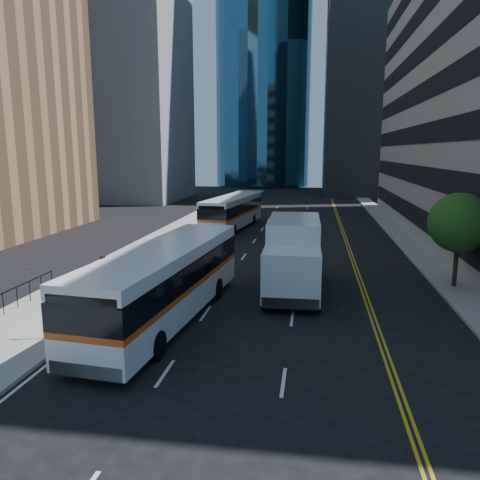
{
  "coord_description": "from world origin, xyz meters",
  "views": [
    {
      "loc": [
        1.3,
        -18.11,
        7.39
      ],
      "look_at": [
        -2.46,
        5.71,
        2.8
      ],
      "focal_mm": 35.0,
      "sensor_mm": 36.0,
      "label": 1
    }
  ],
  "objects_px": {
    "street_tree": "(459,223)",
    "box_truck": "(293,254)",
    "bus_rear": "(233,211)",
    "bus_front": "(166,280)"
  },
  "relations": [
    {
      "from": "street_tree",
      "to": "box_truck",
      "type": "relative_size",
      "value": 0.64
    },
    {
      "from": "bus_rear",
      "to": "box_truck",
      "type": "height_order",
      "value": "box_truck"
    },
    {
      "from": "street_tree",
      "to": "bus_rear",
      "type": "relative_size",
      "value": 0.41
    },
    {
      "from": "street_tree",
      "to": "bus_front",
      "type": "distance_m",
      "value": 15.79
    },
    {
      "from": "bus_front",
      "to": "box_truck",
      "type": "distance_m",
      "value": 7.51
    },
    {
      "from": "street_tree",
      "to": "bus_rear",
      "type": "distance_m",
      "value": 23.78
    },
    {
      "from": "bus_rear",
      "to": "street_tree",
      "type": "bearing_deg",
      "value": -42.1
    },
    {
      "from": "box_truck",
      "to": "street_tree",
      "type": "bearing_deg",
      "value": 10.28
    },
    {
      "from": "street_tree",
      "to": "box_truck",
      "type": "distance_m",
      "value": 9.01
    },
    {
      "from": "bus_front",
      "to": "box_truck",
      "type": "xyz_separation_m",
      "value": [
        5.33,
        5.29,
        0.19
      ]
    }
  ]
}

